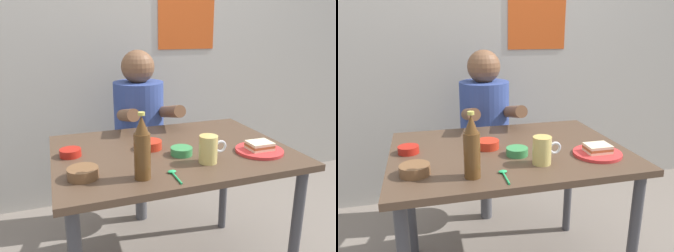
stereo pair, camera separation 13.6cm
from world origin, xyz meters
The scene contains 13 objects.
wall_back centered at (0.00, 1.05, 1.30)m, with size 4.40×0.09×2.60m.
dining_table centered at (0.00, 0.00, 0.65)m, with size 1.10×0.80×0.74m.
stool centered at (0.01, 0.63, 0.35)m, with size 0.34×0.34×0.45m.
person_seated centered at (0.01, 0.62, 0.77)m, with size 0.33×0.56×0.72m.
plate_orange centered at (0.37, -0.18, 0.75)m, with size 0.22×0.22×0.01m, color red.
sandwich centered at (0.37, -0.18, 0.77)m, with size 0.11×0.09×0.04m.
beer_mug centered at (0.09, -0.21, 0.80)m, with size 0.13×0.08×0.12m.
beer_bottle centered at (-0.22, -0.27, 0.86)m, with size 0.06×0.06×0.26m.
dip_bowl_green centered at (0.02, -0.09, 0.76)m, with size 0.10×0.10×0.03m.
condiment_bowl_brown centered at (-0.43, -0.19, 0.76)m, with size 0.12×0.12×0.04m.
sauce_bowl_chili centered at (-0.09, 0.03, 0.76)m, with size 0.11×0.11×0.04m.
sambal_bowl_red centered at (-0.46, 0.06, 0.76)m, with size 0.10×0.10×0.03m.
spoon centered at (-0.09, -0.28, 0.75)m, with size 0.04×0.12×0.01m.
Camera 1 is at (-0.52, -1.41, 1.29)m, focal length 35.62 mm.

